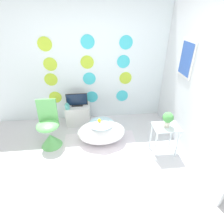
% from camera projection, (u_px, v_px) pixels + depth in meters
% --- Properties ---
extents(ground_plane, '(12.00, 12.00, 0.00)m').
position_uv_depth(ground_plane, '(93.00, 185.00, 2.60)').
color(ground_plane, silver).
extents(wall_back_dotted, '(4.28, 0.05, 2.60)m').
position_uv_depth(wall_back_dotted, '(88.00, 63.00, 3.60)').
color(wall_back_dotted, white).
rests_on(wall_back_dotted, ground_plane).
extents(wall_right, '(0.06, 2.93, 2.60)m').
position_uv_depth(wall_right, '(188.00, 75.00, 2.90)').
color(wall_right, silver).
rests_on(wall_right, ground_plane).
extents(rug, '(1.40, 0.79, 0.01)m').
position_uv_depth(rug, '(100.00, 145.00, 3.36)').
color(rug, silver).
rests_on(rug, ground_plane).
extents(bathtub, '(0.90, 0.56, 0.44)m').
position_uv_depth(bathtub, '(102.00, 132.00, 3.35)').
color(bathtub, white).
rests_on(bathtub, ground_plane).
extents(rubber_duck, '(0.06, 0.07, 0.07)m').
position_uv_depth(rubber_duck, '(99.00, 120.00, 3.23)').
color(rubber_duck, yellow).
rests_on(rubber_duck, bathtub).
extents(chair, '(0.41, 0.41, 0.90)m').
position_uv_depth(chair, '(50.00, 133.00, 3.23)').
color(chair, '#66C166').
rests_on(chair, ground_plane).
extents(tv_cabinet, '(0.52, 0.39, 0.44)m').
position_uv_depth(tv_cabinet, '(78.00, 114.00, 3.91)').
color(tv_cabinet, silver).
rests_on(tv_cabinet, ground_plane).
extents(tv, '(0.45, 0.12, 0.28)m').
position_uv_depth(tv, '(77.00, 100.00, 3.74)').
color(tv, black).
rests_on(tv, tv_cabinet).
extents(vase, '(0.10, 0.10, 0.13)m').
position_uv_depth(vase, '(67.00, 107.00, 3.64)').
color(vase, '#51B2AD').
rests_on(vase, tv_cabinet).
extents(side_table, '(0.44, 0.31, 0.58)m').
position_uv_depth(side_table, '(165.00, 133.00, 2.97)').
color(side_table, silver).
rests_on(side_table, ground_plane).
extents(potted_plant_left, '(0.18, 0.18, 0.26)m').
position_uv_depth(potted_plant_left, '(168.00, 118.00, 2.82)').
color(potted_plant_left, beige).
rests_on(potted_plant_left, side_table).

